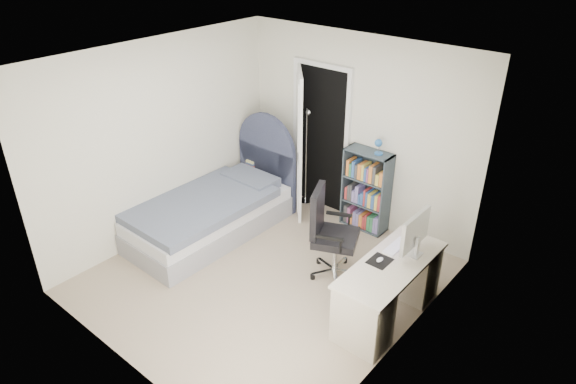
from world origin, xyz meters
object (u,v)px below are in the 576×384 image
Objects in this scene: nightstand at (256,172)px; office_chair at (328,229)px; floor_lamp at (307,166)px; bookcase at (366,193)px; bed at (215,210)px; desk at (390,287)px.

nightstand is 0.54× the size of office_chair.
floor_lamp is 1.01m from bookcase.
bookcase is (1.46, 1.34, 0.20)m from bed.
desk is at bearing -32.31° from floor_lamp.
nightstand is 0.45× the size of bookcase.
bed reaches higher than nightstand.
desk is (2.83, -1.04, -0.02)m from nightstand.
desk is 1.26× the size of office_chair.
nightstand is 2.11m from office_chair.
floor_lamp is 2.55m from desk.
floor_lamp is at bearing 24.45° from nightstand.
bed is 1.61× the size of desk.
bed is 2.03× the size of office_chair.
floor_lamp reaches higher than desk.
floor_lamp is 1.10× the size of bookcase.
bookcase is at bearing 9.77° from nightstand.
bed is 2.59m from desk.
floor_lamp reaches higher than nightstand.
bed is 1.70× the size of bookcase.
floor_lamp is (0.44, 1.36, 0.28)m from bed.
desk reaches higher than nightstand.
office_chair is (0.22, -1.15, 0.09)m from bookcase.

